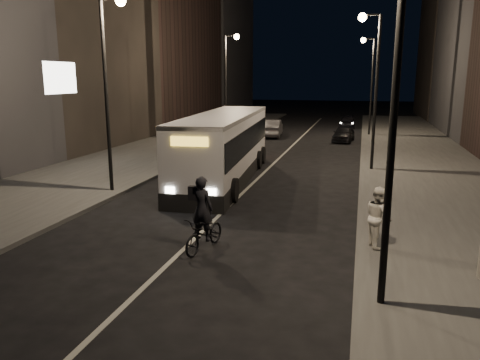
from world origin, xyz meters
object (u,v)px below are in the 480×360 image
Objects in this scene: cyclist_on_bicycle at (204,226)px; streetlight_right_mid at (372,71)px; streetlight_left_far at (229,73)px; car_far at (347,122)px; streetlight_left_near at (110,69)px; pedestrian_woman at (379,217)px; car_near at (344,134)px; streetlight_right_near at (384,62)px; city_bus at (224,144)px; streetlight_right_far at (369,73)px; car_mid at (272,128)px.

streetlight_right_mid is at bearing 83.12° from cyclist_on_bicycle.
streetlight_left_far is 16.19m from car_far.
streetlight_left_near reaches higher than pedestrian_woman.
car_near is (-2.00, 24.27, -0.44)m from pedestrian_woman.
streetlight_right_near is 0.66× the size of city_bus.
cyclist_on_bicycle is at bearing -99.02° from streetlight_right_far.
streetlight_left_far is at bearing -150.64° from streetlight_right_far.
streetlight_left_near reaches higher than car_mid.
streetlight_right_mid and streetlight_right_far have the same top height.
streetlight_left_near is 1.80× the size of car_mid.
streetlight_left_far is (-10.66, -6.00, 0.00)m from streetlight_right_far.
cyclist_on_bicycle is at bearing -43.19° from streetlight_left_near.
streetlight_right_mid is at bearing -43.16° from streetlight_left_far.
streetlight_right_near and streetlight_right_far have the same top height.
streetlight_left_far reaches higher than car_near.
streetlight_right_far is at bearing 90.00° from streetlight_right_mid.
streetlight_right_far is at bearing 66.04° from streetlight_left_near.
pedestrian_woman is 0.49× the size of car_near.
streetlight_right_mid is 8.73m from city_bus.
streetlight_right_near is 16.00m from streetlight_right_mid.
streetlight_left_far is 2.12× the size of car_far.
streetlight_right_far is 2.22× the size of car_near.
cyclist_on_bicycle is 0.51× the size of car_mid.
streetlight_right_far is 1.00× the size of streetlight_left_near.
streetlight_left_near is (-10.66, -8.00, 0.00)m from streetlight_right_mid.
streetlight_left_near reaches higher than city_bus.
streetlight_right_mid is 2.12× the size of car_far.
streetlight_left_near is 3.54× the size of cyclist_on_bicycle.
cyclist_on_bicycle reaches higher than car_near.
streetlight_right_mid is (0.00, 16.00, 0.00)m from streetlight_right_near.
streetlight_right_near is 39.01m from car_far.
car_near is (2.97, 25.52, -0.14)m from cyclist_on_bicycle.
car_mid is (-6.12, 1.58, 0.12)m from car_near.
streetlight_left_near is 12.53m from pedestrian_woman.
streetlight_right_far and streetlight_left_near have the same top height.
streetlight_right_near is 28.37m from car_near.
car_mid is (-7.85, -2.50, -4.62)m from streetlight_right_far.
streetlight_right_far is 12.24m from streetlight_left_far.
city_bus is 2.74× the size of car_mid.
pedestrian_woman is (10.93, -4.36, -4.30)m from streetlight_left_near.
streetlight_right_near and streetlight_right_mid have the same top height.
city_bus is 3.22× the size of car_far.
city_bus is 11.11m from pedestrian_woman.
city_bus is at bearing 87.47° from car_mid.
streetlight_right_near is 1.80× the size of car_mid.
streetlight_right_mid is at bearing 36.88° from streetlight_left_near.
streetlight_right_near is at bearing -80.92° from car_near.
car_far is at bearing 55.05° from streetlight_left_far.
streetlight_right_mid reaches higher than car_far.
cyclist_on_bicycle reaches higher than car_far.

